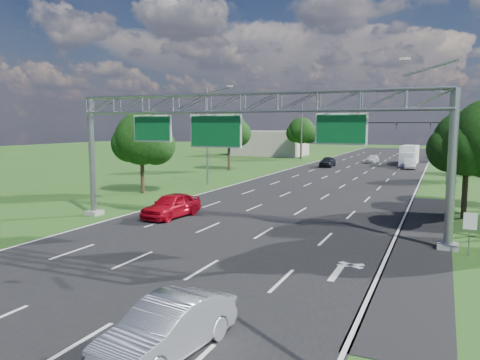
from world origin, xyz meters
The scene contains 20 objects.
ground centered at (0.00, 30.00, 0.00)m, with size 220.00×220.00×0.00m, color #2A5118.
road centered at (0.00, 30.00, 0.00)m, with size 18.00×180.00×0.02m, color black.
road_flare centered at (10.20, 14.00, 0.00)m, with size 3.00×30.00×0.02m, color black.
sign_gantry centered at (0.33, 12.00, 6.89)m, with size 23.50×1.00×9.56m.
regulatory_sign centered at (12.40, 10.98, 1.51)m, with size 0.60×0.08×2.10m.
traffic_signal centered at (7.48, 65.00, 5.17)m, with size 12.21×0.24×7.00m.
streetlight_l_near centered at (-11.30, 30.00, 5.58)m, with size 2.97×0.22×10.16m.
streetlight_l_far centered at (-11.30, 65.00, 5.58)m, with size 2.97×0.22×10.16m.
streetlight_r_mid centered at (11.30, 40.00, 5.58)m, with size 2.97×0.22×10.16m.
tree_verge_la centered at (-13.92, 22.04, 4.76)m, with size 5.76×4.80×7.40m.
tree_verge_lb centered at (-15.92, 45.04, 5.41)m, with size 5.76×4.80×8.06m.
tree_verge_lc centered at (-12.92, 70.04, 4.98)m, with size 5.76×4.80×7.62m.
tree_verge_re centered at (14.08, 78.04, 5.20)m, with size 5.76×4.80×7.84m.
building_left centered at (-22.00, 78.00, 2.50)m, with size 14.00×10.00×5.00m, color #AA9E8F.
red_coupe centered at (-5.56, 13.38, 0.83)m, with size 1.95×4.85×1.65m, color #BB0819.
silver_sedan centered at (4.47, -2.96, 0.77)m, with size 1.62×4.65×1.53m, color #ADB1B9.
car_queue_a centered at (0.36, 65.86, 0.62)m, with size 1.74×4.29×1.24m, color silver.
car_queue_c centered at (-4.74, 55.68, 0.77)m, with size 1.83×4.54×1.55m, color black.
car_queue_d centered at (6.72, 57.35, 0.74)m, with size 1.57×4.51×1.49m, color #B8B8B8.
box_truck centered at (6.13, 63.97, 1.45)m, with size 2.61×8.08×3.02m.
Camera 1 is at (11.11, -13.23, 6.21)m, focal length 35.00 mm.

